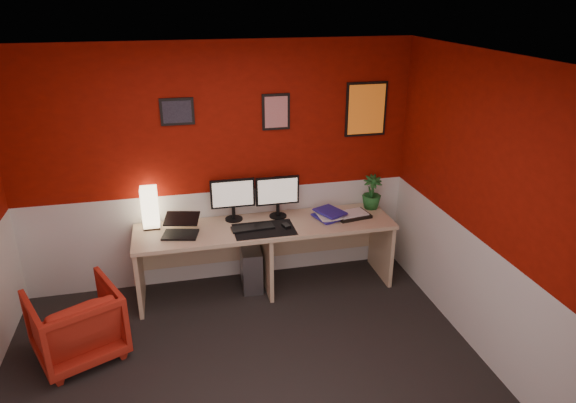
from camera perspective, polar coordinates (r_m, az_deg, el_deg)
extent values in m
cube|color=black|center=(4.35, -4.38, -19.74)|extent=(4.00, 3.50, 0.01)
cube|color=white|center=(3.26, -5.71, 14.97)|extent=(4.00, 3.50, 0.01)
cube|color=#8E1206|center=(5.24, -7.77, 3.67)|extent=(4.00, 0.01, 2.50)
cube|color=#8E1206|center=(4.35, 22.11, -1.88)|extent=(0.01, 3.50, 2.50)
cube|color=silver|center=(5.52, -7.36, -3.73)|extent=(4.00, 0.01, 1.00)
cube|color=silver|center=(4.68, 20.72, -10.29)|extent=(0.01, 3.50, 1.00)
cube|color=#D1AE86|center=(5.33, -2.43, -6.19)|extent=(2.60, 0.65, 0.73)
cube|color=#FFE5B2|center=(5.22, -15.07, -0.79)|extent=(0.16, 0.16, 0.40)
cube|color=black|center=(5.01, -11.95, -2.59)|extent=(0.37, 0.30, 0.22)
cube|color=black|center=(5.20, -6.15, 0.90)|extent=(0.45, 0.06, 0.58)
cube|color=black|center=(5.24, -1.15, 1.21)|extent=(0.45, 0.06, 0.58)
cube|color=black|center=(5.07, -2.66, -3.11)|extent=(0.60, 0.38, 0.01)
cube|color=black|center=(5.09, -3.94, -2.91)|extent=(0.43, 0.17, 0.02)
cube|color=black|center=(5.10, -0.21, -2.72)|extent=(0.08, 0.11, 0.03)
imported|color=#281F91|center=(5.26, 3.34, -2.03)|extent=(0.28, 0.33, 0.03)
imported|color=silver|center=(5.28, 3.35, -1.63)|extent=(0.23, 0.31, 0.02)
imported|color=#281F91|center=(5.25, 3.75, -1.48)|extent=(0.33, 0.37, 0.03)
cube|color=black|center=(5.40, 7.11, -1.50)|extent=(0.39, 0.30, 0.03)
imported|color=#19591E|center=(5.57, 9.29, 1.02)|extent=(0.23, 0.23, 0.37)
cube|color=#99999E|center=(5.46, -4.13, -7.17)|extent=(0.22, 0.46, 0.45)
imported|color=#A42315|center=(4.79, -22.45, -12.41)|extent=(0.90, 0.91, 0.63)
cube|color=black|center=(5.05, -12.22, 9.73)|extent=(0.32, 0.02, 0.26)
cube|color=red|center=(5.17, -1.35, 9.92)|extent=(0.28, 0.02, 0.36)
cube|color=orange|center=(5.44, 8.67, 10.10)|extent=(0.44, 0.02, 0.56)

